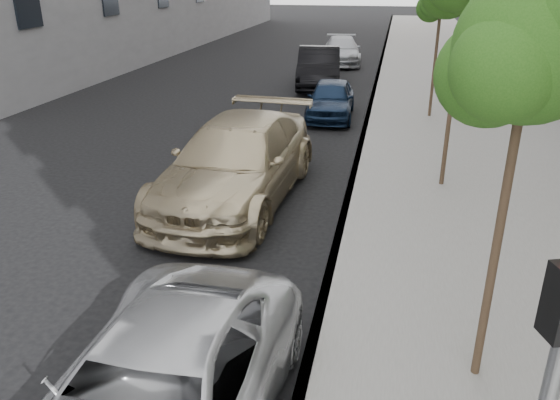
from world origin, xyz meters
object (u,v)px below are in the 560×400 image
(sedan_blue, at_px, (331,99))
(tree_near, at_px, (534,47))
(suv, at_px, (237,162))
(sedan_rear, at_px, (341,51))
(sedan_black, at_px, (319,67))

(sedan_blue, bearing_deg, tree_near, -77.75)
(suv, bearing_deg, tree_near, -44.92)
(tree_near, xyz_separation_m, suv, (-4.43, 4.97, -3.11))
(tree_near, distance_m, sedan_blue, 13.47)
(sedan_rear, bearing_deg, suv, -97.40)
(sedan_blue, relative_size, sedan_rear, 0.79)
(tree_near, relative_size, sedan_blue, 1.26)
(sedan_black, bearing_deg, suv, -96.63)
(sedan_blue, xyz_separation_m, sedan_black, (-1.16, 5.30, 0.18))
(sedan_black, distance_m, sedan_rear, 6.52)
(sedan_blue, bearing_deg, suv, -100.75)
(suv, xyz_separation_m, sedan_rear, (0.26, 19.46, -0.17))
(tree_near, distance_m, suv, 7.35)
(sedan_rear, bearing_deg, sedan_black, -99.35)
(suv, distance_m, sedan_black, 12.95)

